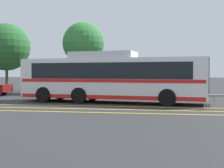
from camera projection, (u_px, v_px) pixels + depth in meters
ground_plane at (119, 103)px, 19.92m from camera, size 220.00×220.00×0.00m
lane_strip_0 at (106, 106)px, 17.83m from camera, size 31.83×0.20×0.01m
lane_strip_1 at (101, 109)px, 16.39m from camera, size 31.83×0.20×0.01m
lane_strip_2 at (95, 112)px, 15.03m from camera, size 31.83×0.20×0.01m
curb_strip at (124, 94)px, 26.37m from camera, size 39.83×0.36×0.15m
transit_bus at (112, 77)px, 19.95m from camera, size 12.33×4.09×3.26m
parked_car_1 at (59, 88)px, 25.57m from camera, size 4.62×2.24×1.36m
parked_car_2 at (134, 89)px, 24.49m from camera, size 4.63×1.96×1.29m
tree_0 at (83, 43)px, 29.80m from camera, size 3.98×3.98×6.75m
tree_1 at (6, 47)px, 32.36m from camera, size 4.90×4.90×7.03m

